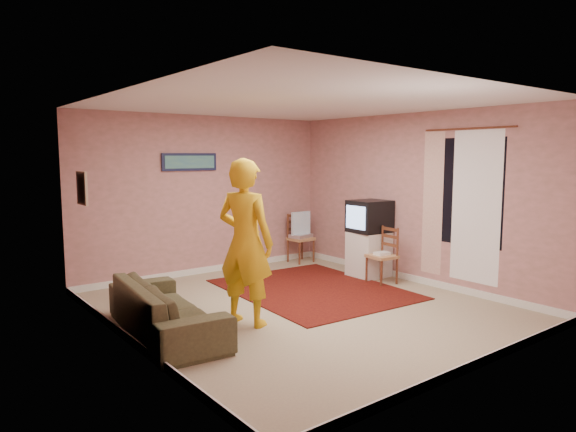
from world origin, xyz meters
TOP-DOWN VIEW (x-y plane):
  - ground at (0.00, 0.00)m, footprint 5.00×5.00m
  - wall_back at (0.00, 2.50)m, footprint 4.50×0.02m
  - wall_front at (0.00, -2.50)m, footprint 4.50×0.02m
  - wall_left at (-2.25, 0.00)m, footprint 0.02×5.00m
  - wall_right at (2.25, 0.00)m, footprint 0.02×5.00m
  - ceiling at (0.00, 0.00)m, footprint 4.50×5.00m
  - baseboard_back at (0.00, 2.49)m, footprint 4.50×0.02m
  - baseboard_front at (0.00, -2.49)m, footprint 4.50×0.02m
  - baseboard_left at (-2.24, 0.00)m, footprint 0.02×5.00m
  - baseboard_right at (2.24, 0.00)m, footprint 0.02×5.00m
  - window at (2.24, -0.90)m, footprint 0.01×1.10m
  - curtain_sheer at (2.23, -1.05)m, footprint 0.01×0.75m
  - curtain_floral at (2.21, -0.35)m, footprint 0.01×0.35m
  - curtain_rod at (2.20, -0.90)m, footprint 0.02×1.40m
  - picture_back at (-0.30, 2.47)m, footprint 0.95×0.04m
  - picture_left at (-2.22, 1.60)m, footprint 0.04×0.38m
  - area_rug at (0.68, 0.57)m, footprint 2.32×2.83m
  - tv_cabinet at (1.95, 0.66)m, footprint 0.57×0.52m
  - crt_tv at (1.94, 0.66)m, footprint 0.62×0.56m
  - chair_a at (1.77, 2.20)m, footprint 0.41×0.40m
  - dvd_player at (1.77, 2.20)m, footprint 0.44×0.35m
  - blue_throw at (1.77, 2.20)m, footprint 0.41×0.05m
  - chair_b at (1.77, 0.22)m, footprint 0.41×0.42m
  - game_console at (1.77, 0.22)m, footprint 0.23×0.18m
  - sofa at (-1.80, 0.13)m, footprint 0.97×2.06m
  - person at (-0.92, -0.12)m, footprint 0.71×0.83m

SIDE VIEW (x-z plane):
  - ground at x=0.00m, z-range 0.00..0.00m
  - area_rug at x=0.68m, z-range 0.00..0.01m
  - baseboard_back at x=0.00m, z-range 0.00..0.10m
  - baseboard_front at x=0.00m, z-range 0.00..0.10m
  - baseboard_left at x=-2.24m, z-range 0.00..0.10m
  - baseboard_right at x=2.24m, z-range 0.00..0.10m
  - sofa at x=-1.80m, z-range 0.00..0.58m
  - tv_cabinet at x=1.95m, z-range 0.00..0.73m
  - game_console at x=1.77m, z-range 0.44..0.49m
  - dvd_player at x=1.77m, z-range 0.46..0.52m
  - chair_b at x=1.77m, z-range 0.29..0.76m
  - chair_a at x=1.77m, z-range 0.30..0.79m
  - blue_throw at x=1.77m, z-range 0.50..0.93m
  - person at x=-0.92m, z-range 0.00..1.93m
  - crt_tv at x=1.94m, z-range 0.73..1.24m
  - curtain_sheer at x=2.23m, z-range 0.20..2.30m
  - curtain_floral at x=2.21m, z-range 0.20..2.30m
  - wall_back at x=0.00m, z-range 0.00..2.60m
  - wall_front at x=0.00m, z-range 0.00..2.60m
  - wall_left at x=-2.25m, z-range 0.00..2.60m
  - wall_right at x=2.25m, z-range 0.00..2.60m
  - window at x=2.24m, z-range 0.70..2.20m
  - picture_left at x=-2.22m, z-range 1.34..1.76m
  - picture_back at x=-0.30m, z-range 1.71..1.99m
  - curtain_rod at x=2.20m, z-range 2.31..2.33m
  - ceiling at x=0.00m, z-range 2.59..2.61m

